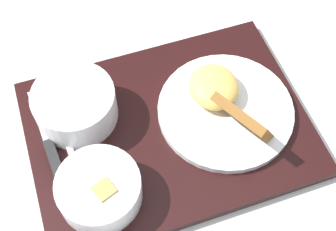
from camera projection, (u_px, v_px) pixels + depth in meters
name	position (u px, v px, depth m)	size (l,w,h in m)	color
ground_plane	(168.00, 132.00, 0.74)	(4.00, 4.00, 0.00)	silver
serving_tray	(168.00, 129.00, 0.73)	(0.44, 0.32, 0.02)	black
bowl_salad	(75.00, 104.00, 0.70)	(0.13, 0.13, 0.06)	white
bowl_soup	(99.00, 189.00, 0.64)	(0.12, 0.12, 0.05)	white
plate_main	(225.00, 105.00, 0.72)	(0.21, 0.21, 0.09)	white
knife	(53.00, 155.00, 0.69)	(0.02, 0.18, 0.01)	silver
spoon	(65.00, 135.00, 0.70)	(0.04, 0.14, 0.01)	silver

